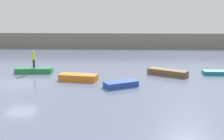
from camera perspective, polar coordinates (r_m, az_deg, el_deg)
The scene contains 8 objects.
ground_plane at distance 23.64m, azimuth -19.36°, elevation -2.79°, with size 120.00×120.00×0.00m, color slate.
embankment_wall at distance 49.57m, azimuth -7.71°, elevation 6.41°, with size 80.00×1.20×2.68m, color gray.
rowboat_green at distance 27.81m, azimuth -16.45°, elevation -0.05°, with size 3.65×1.18×0.49m, color #2D7F47.
rowboat_orange at distance 23.71m, azimuth -7.25°, elevation -1.53°, with size 3.37×1.28×0.53m, color orange.
rowboat_blue at distance 21.34m, azimuth 1.94°, elevation -3.02°, with size 2.72×1.17×0.43m, color #2B4CAD.
rowboat_brown at distance 26.14m, azimuth 11.90°, elevation -0.47°, with size 3.83×1.16×0.54m, color brown.
rowboat_teal at distance 27.88m, azimuth 22.06°, elevation -0.52°, with size 3.00×1.10×0.37m, color teal.
person_hiviz_shirt at distance 27.60m, azimuth -16.60°, elevation 2.49°, with size 0.32×0.32×1.79m.
Camera 1 is at (8.78, -21.25, 5.51)m, focal length 42.32 mm.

